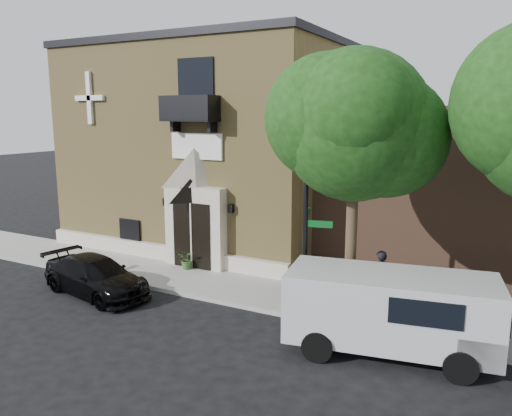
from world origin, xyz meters
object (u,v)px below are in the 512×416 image
(cargo_van, at_px, (398,311))
(street_sign, at_px, (306,226))
(dumpster, at_px, (372,297))
(black_sedan, at_px, (96,276))
(fire_hydrant, at_px, (319,301))
(pedestrian_near, at_px, (380,278))

(cargo_van, xyz_separation_m, street_sign, (-2.97, 1.01, 1.71))
(dumpster, bearing_deg, street_sign, -173.04)
(street_sign, relative_size, dumpster, 2.53)
(cargo_van, height_order, dumpster, cargo_van)
(black_sedan, xyz_separation_m, fire_hydrant, (7.55, 1.64, -0.07))
(fire_hydrant, bearing_deg, street_sign, -148.49)
(cargo_van, distance_m, street_sign, 3.57)
(fire_hydrant, bearing_deg, cargo_van, -25.69)
(fire_hydrant, xyz_separation_m, dumpster, (1.47, 0.47, 0.22))
(street_sign, height_order, dumpster, street_sign)
(fire_hydrant, distance_m, dumpster, 1.56)
(black_sedan, xyz_separation_m, dumpster, (9.02, 2.12, 0.15))
(cargo_van, relative_size, fire_hydrant, 6.37)
(pedestrian_near, bearing_deg, cargo_van, 88.94)
(black_sedan, height_order, cargo_van, cargo_van)
(fire_hydrant, bearing_deg, pedestrian_near, 48.49)
(cargo_van, relative_size, street_sign, 1.01)
(street_sign, bearing_deg, cargo_van, -31.83)
(cargo_van, xyz_separation_m, dumpster, (-1.11, 1.72, -0.40))
(cargo_van, relative_size, dumpster, 2.55)
(black_sedan, relative_size, fire_hydrant, 5.14)
(dumpster, bearing_deg, pedestrian_near, 78.98)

